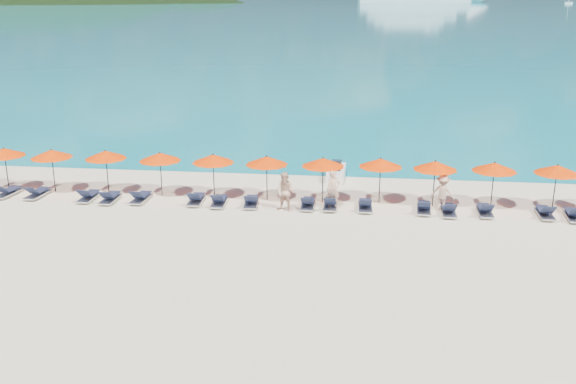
# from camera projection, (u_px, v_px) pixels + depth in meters

# --- Properties ---
(ground) EXTENTS (1400.00, 1400.00, 0.00)m
(ground) POSITION_uv_depth(u_px,v_px,m) (280.00, 241.00, 26.60)
(ground) COLOR beige
(sea) EXTENTS (1600.00, 1300.00, 0.01)m
(sea) POSITION_uv_depth(u_px,v_px,m) (363.00, 2.00, 652.10)
(sea) COLOR #1FA9B2
(sea) RESTS_ON ground
(headland_main) EXTENTS (374.00, 242.00, 126.50)m
(headland_main) POSITION_uv_depth(u_px,v_px,m) (30.00, 47.00, 583.17)
(headland_main) COLOR black
(headland_main) RESTS_ON ground
(headland_small) EXTENTS (162.00, 126.00, 85.50)m
(headland_small) POSITION_uv_depth(u_px,v_px,m) (196.00, 43.00, 584.51)
(headland_small) COLOR black
(headland_small) RESTS_ON ground
(sailboat_far) EXTENTS (6.08, 2.03, 11.15)m
(sailboat_far) POSITION_uv_depth(u_px,v_px,m) (569.00, 3.00, 529.55)
(sailboat_far) COLOR silver
(sailboat_far) RESTS_ON ground
(jetski) EXTENTS (1.00, 2.52, 0.89)m
(jetski) POSITION_uv_depth(u_px,v_px,m) (336.00, 172.00, 35.41)
(jetski) COLOR white
(jetski) RESTS_ON ground
(beachgoer_a) EXTENTS (0.78, 0.63, 1.85)m
(beachgoer_a) POSITION_uv_depth(u_px,v_px,m) (333.00, 190.00, 30.35)
(beachgoer_a) COLOR #D5A485
(beachgoer_a) RESTS_ON ground
(beachgoer_b) EXTENTS (1.03, 0.77, 1.88)m
(beachgoer_b) POSITION_uv_depth(u_px,v_px,m) (285.00, 192.00, 29.95)
(beachgoer_b) COLOR #D5A485
(beachgoer_b) RESTS_ON ground
(beachgoer_c) EXTENTS (1.25, 0.89, 1.76)m
(beachgoer_c) POSITION_uv_depth(u_px,v_px,m) (443.00, 193.00, 30.06)
(beachgoer_c) COLOR #D5A485
(beachgoer_c) RESTS_ON ground
(umbrella_0) EXTENTS (2.10, 2.10, 2.28)m
(umbrella_0) POSITION_uv_depth(u_px,v_px,m) (4.00, 152.00, 32.89)
(umbrella_0) COLOR black
(umbrella_0) RESTS_ON ground
(umbrella_1) EXTENTS (2.10, 2.10, 2.28)m
(umbrella_1) POSITION_uv_depth(u_px,v_px,m) (51.00, 154.00, 32.56)
(umbrella_1) COLOR black
(umbrella_1) RESTS_ON ground
(umbrella_2) EXTENTS (2.10, 2.10, 2.28)m
(umbrella_2) POSITION_uv_depth(u_px,v_px,m) (106.00, 155.00, 32.37)
(umbrella_2) COLOR black
(umbrella_2) RESTS_ON ground
(umbrella_3) EXTENTS (2.10, 2.10, 2.28)m
(umbrella_3) POSITION_uv_depth(u_px,v_px,m) (160.00, 157.00, 31.96)
(umbrella_3) COLOR black
(umbrella_3) RESTS_ON ground
(umbrella_4) EXTENTS (2.10, 2.10, 2.28)m
(umbrella_4) POSITION_uv_depth(u_px,v_px,m) (213.00, 159.00, 31.61)
(umbrella_4) COLOR black
(umbrella_4) RESTS_ON ground
(umbrella_5) EXTENTS (2.10, 2.10, 2.28)m
(umbrella_5) POSITION_uv_depth(u_px,v_px,m) (267.00, 161.00, 31.25)
(umbrella_5) COLOR black
(umbrella_5) RESTS_ON ground
(umbrella_6) EXTENTS (2.10, 2.10, 2.28)m
(umbrella_6) POSITION_uv_depth(u_px,v_px,m) (323.00, 162.00, 30.96)
(umbrella_6) COLOR black
(umbrella_6) RESTS_ON ground
(umbrella_7) EXTENTS (2.10, 2.10, 2.28)m
(umbrella_7) POSITION_uv_depth(u_px,v_px,m) (381.00, 163.00, 30.86)
(umbrella_7) COLOR black
(umbrella_7) RESTS_ON ground
(umbrella_8) EXTENTS (2.10, 2.10, 2.28)m
(umbrella_8) POSITION_uv_depth(u_px,v_px,m) (435.00, 165.00, 30.37)
(umbrella_8) COLOR black
(umbrella_8) RESTS_ON ground
(umbrella_9) EXTENTS (2.10, 2.10, 2.28)m
(umbrella_9) POSITION_uv_depth(u_px,v_px,m) (494.00, 167.00, 30.12)
(umbrella_9) COLOR black
(umbrella_9) RESTS_ON ground
(umbrella_10) EXTENTS (2.10, 2.10, 2.28)m
(umbrella_10) POSITION_uv_depth(u_px,v_px,m) (557.00, 169.00, 29.69)
(umbrella_10) COLOR black
(umbrella_10) RESTS_ON ground
(lounger_1) EXTENTS (0.78, 1.75, 0.66)m
(lounger_1) POSITION_uv_depth(u_px,v_px,m) (7.00, 192.00, 32.37)
(lounger_1) COLOR silver
(lounger_1) RESTS_ON ground
(lounger_2) EXTENTS (0.74, 1.74, 0.66)m
(lounger_2) POSITION_uv_depth(u_px,v_px,m) (37.00, 193.00, 32.18)
(lounger_2) COLOR silver
(lounger_2) RESTS_ON ground
(lounger_3) EXTENTS (0.64, 1.71, 0.66)m
(lounger_3) POSITION_uv_depth(u_px,v_px,m) (89.00, 196.00, 31.72)
(lounger_3) COLOR silver
(lounger_3) RESTS_ON ground
(lounger_4) EXTENTS (0.63, 1.70, 0.66)m
(lounger_4) POSITION_uv_depth(u_px,v_px,m) (110.00, 197.00, 31.46)
(lounger_4) COLOR silver
(lounger_4) RESTS_ON ground
(lounger_5) EXTENTS (0.70, 1.73, 0.66)m
(lounger_5) POSITION_uv_depth(u_px,v_px,m) (141.00, 197.00, 31.50)
(lounger_5) COLOR silver
(lounger_5) RESTS_ON ground
(lounger_6) EXTENTS (0.68, 1.72, 0.66)m
(lounger_6) POSITION_uv_depth(u_px,v_px,m) (196.00, 199.00, 31.24)
(lounger_6) COLOR silver
(lounger_6) RESTS_ON ground
(lounger_7) EXTENTS (0.70, 1.73, 0.66)m
(lounger_7) POSITION_uv_depth(u_px,v_px,m) (219.00, 201.00, 30.95)
(lounger_7) COLOR silver
(lounger_7) RESTS_ON ground
(lounger_8) EXTENTS (0.77, 1.75, 0.66)m
(lounger_8) POSITION_uv_depth(u_px,v_px,m) (251.00, 201.00, 30.86)
(lounger_8) COLOR silver
(lounger_8) RESTS_ON ground
(lounger_9) EXTENTS (0.62, 1.70, 0.66)m
(lounger_9) POSITION_uv_depth(u_px,v_px,m) (308.00, 203.00, 30.60)
(lounger_9) COLOR silver
(lounger_9) RESTS_ON ground
(lounger_10) EXTENTS (0.64, 1.71, 0.66)m
(lounger_10) POSITION_uv_depth(u_px,v_px,m) (331.00, 204.00, 30.52)
(lounger_10) COLOR silver
(lounger_10) RESTS_ON ground
(lounger_11) EXTENTS (0.67, 1.72, 0.66)m
(lounger_11) POSITION_uv_depth(u_px,v_px,m) (365.00, 205.00, 30.34)
(lounger_11) COLOR silver
(lounger_11) RESTS_ON ground
(lounger_12) EXTENTS (0.75, 1.74, 0.66)m
(lounger_12) POSITION_uv_depth(u_px,v_px,m) (424.00, 207.00, 29.99)
(lounger_12) COLOR silver
(lounger_12) RESTS_ON ground
(lounger_13) EXTENTS (0.64, 1.71, 0.66)m
(lounger_13) POSITION_uv_depth(u_px,v_px,m) (449.00, 210.00, 29.66)
(lounger_13) COLOR silver
(lounger_13) RESTS_ON ground
(lounger_14) EXTENTS (0.65, 1.71, 0.66)m
(lounger_14) POSITION_uv_depth(u_px,v_px,m) (485.00, 210.00, 29.64)
(lounger_14) COLOR silver
(lounger_14) RESTS_ON ground
(lounger_15) EXTENTS (0.66, 1.72, 0.66)m
(lounger_15) POSITION_uv_depth(u_px,v_px,m) (545.00, 212.00, 29.35)
(lounger_15) COLOR silver
(lounger_15) RESTS_ON ground
(lounger_16) EXTENTS (0.75, 1.74, 0.66)m
(lounger_16) POSITION_uv_depth(u_px,v_px,m) (574.00, 215.00, 29.02)
(lounger_16) COLOR silver
(lounger_16) RESTS_ON ground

